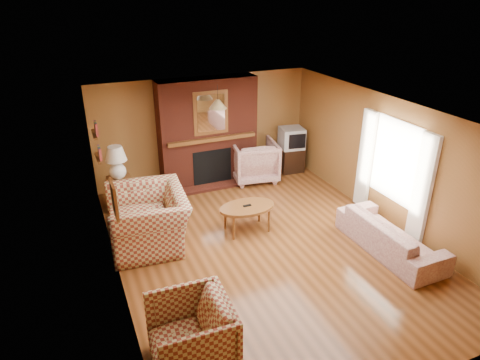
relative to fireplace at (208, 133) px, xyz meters
name	(u,v)px	position (x,y,z in m)	size (l,w,h in m)	color
floor	(266,246)	(0.00, -2.98, -1.18)	(6.50, 6.50, 0.00)	#4F2910
ceiling	(269,113)	(0.00, -2.98, 1.22)	(6.50, 6.50, 0.00)	silver
wall_back	(204,129)	(0.00, 0.27, 0.02)	(6.50, 6.50, 0.00)	brown
wall_front	(410,309)	(0.00, -6.23, 0.02)	(6.50, 6.50, 0.00)	brown
wall_left	(112,213)	(-2.50, -2.98, 0.02)	(6.50, 6.50, 0.00)	brown
wall_right	(388,162)	(2.50, -2.98, 0.02)	(6.50, 6.50, 0.00)	brown
fireplace	(208,133)	(0.00, 0.00, 0.00)	(2.20, 0.82, 2.40)	#5A1F13
window_right	(393,170)	(2.45, -3.18, -0.06)	(0.10, 1.85, 2.00)	beige
bookshelf	(97,142)	(-2.44, -1.08, 0.48)	(0.09, 0.55, 0.71)	brown
botanical_print	(114,200)	(-2.47, -3.28, 0.37)	(0.05, 0.40, 0.50)	brown
pendant_light	(218,104)	(0.00, -0.68, 0.82)	(0.36, 0.36, 0.48)	black
plaid_loveseat	(148,219)	(-1.85, -2.09, -0.69)	(1.50, 1.31, 0.97)	maroon
plaid_armchair	(191,335)	(-1.95, -4.93, -0.74)	(0.93, 0.96, 0.88)	maroon
floral_sofa	(390,235)	(1.90, -3.94, -0.88)	(2.03, 0.80, 0.59)	beige
floral_armchair	(254,161)	(1.00, -0.31, -0.71)	(1.00, 1.03, 0.94)	beige
coffee_table	(247,209)	(-0.09, -2.37, -0.73)	(1.05, 0.65, 0.53)	brown
side_table	(121,193)	(-2.10, -0.53, -0.86)	(0.48, 0.48, 0.64)	brown
table_lamp	(116,161)	(-2.10, -0.53, -0.15)	(0.42, 0.42, 0.69)	white
tv_stand	(290,159)	(2.05, -0.18, -0.88)	(0.55, 0.50, 0.60)	black
crt_tv	(292,138)	(2.05, -0.19, -0.34)	(0.61, 0.61, 0.50)	#AAADB2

